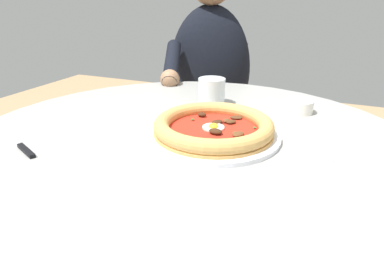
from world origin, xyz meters
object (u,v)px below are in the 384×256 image
at_px(steak_knife, 22,147).
at_px(cafe_chair_diner, 210,109).
at_px(dining_table, 188,188).
at_px(pizza_on_plate, 213,128).
at_px(diner_person, 208,116).
at_px(fork_utensil, 352,165).
at_px(water_glass, 212,93).
at_px(ramekin_capers, 299,106).

height_order(steak_knife, cafe_chair_diner, cafe_chair_diner).
bearing_deg(dining_table, pizza_on_plate, 29.88).
bearing_deg(diner_person, fork_utensil, -53.20).
bearing_deg(steak_knife, dining_table, 31.61).
bearing_deg(water_glass, cafe_chair_diner, 109.57).
xyz_separation_m(ramekin_capers, diner_person, (-0.43, 0.46, -0.24)).
distance_m(steak_knife, diner_person, 0.96).
relative_size(steak_knife, diner_person, 0.15).
bearing_deg(steak_knife, ramekin_capers, 42.03).
height_order(water_glass, ramekin_capers, water_glass).
relative_size(dining_table, water_glass, 13.36).
relative_size(water_glass, steak_knife, 0.44).
xyz_separation_m(dining_table, cafe_chair_diner, (-0.25, 0.87, -0.10)).
xyz_separation_m(pizza_on_plate, cafe_chair_diner, (-0.30, 0.84, -0.25)).
height_order(steak_knife, diner_person, diner_person).
bearing_deg(pizza_on_plate, ramekin_capers, 57.02).
height_order(steak_knife, ramekin_capers, ramekin_capers).
height_order(dining_table, diner_person, diner_person).
relative_size(ramekin_capers, diner_person, 0.06).
relative_size(diner_person, cafe_chair_diner, 1.42).
bearing_deg(water_glass, ramekin_capers, 5.83).
distance_m(ramekin_capers, diner_person, 0.68).
xyz_separation_m(fork_utensil, cafe_chair_diner, (-0.59, 0.87, -0.24)).
bearing_deg(ramekin_capers, steak_knife, -137.97).
distance_m(diner_person, cafe_chair_diner, 0.13).
xyz_separation_m(ramekin_capers, cafe_chair_diner, (-0.46, 0.59, -0.25)).
height_order(dining_table, water_glass, water_glass).
bearing_deg(diner_person, steak_knife, -95.16).
bearing_deg(ramekin_capers, fork_utensil, -65.52).
distance_m(dining_table, fork_utensil, 0.36).
bearing_deg(diner_person, water_glass, -69.39).
bearing_deg(water_glass, pizza_on_plate, -69.30).
bearing_deg(fork_utensil, pizza_on_plate, 174.03).
relative_size(ramekin_capers, cafe_chair_diner, 0.09).
bearing_deg(pizza_on_plate, water_glass, 110.70).
bearing_deg(fork_utensil, diner_person, 126.80).
relative_size(water_glass, cafe_chair_diner, 0.09).
distance_m(dining_table, pizza_on_plate, 0.16).
bearing_deg(pizza_on_plate, steak_knife, -148.63).
bearing_deg(diner_person, cafe_chair_diner, 105.52).
bearing_deg(dining_table, diner_person, 106.33).
distance_m(fork_utensil, diner_person, 0.95).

